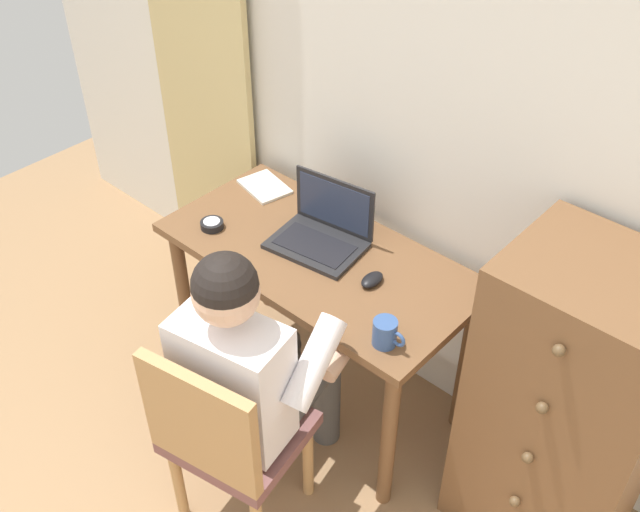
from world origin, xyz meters
TOP-DOWN VIEW (x-y plane):
  - wall_back at (0.00, 2.20)m, footprint 4.80×0.05m
  - curtain_panel at (-1.25, 2.13)m, footprint 0.60×0.03m
  - desk at (-0.30, 1.83)m, footprint 1.21×0.60m
  - dresser at (0.70, 1.91)m, footprint 0.54×0.49m
  - chair at (-0.10, 1.16)m, footprint 0.49×0.47m
  - person_seated at (-0.13, 1.34)m, footprint 0.60×0.64m
  - laptop at (-0.33, 1.89)m, footprint 0.37×0.30m
  - computer_mouse at (-0.04, 1.83)m, footprint 0.06×0.10m
  - desk_clock at (-0.71, 1.67)m, footprint 0.09×0.09m
  - notebook_pad at (-0.76, 2.01)m, footprint 0.24×0.19m
  - coffee_mug at (0.18, 1.63)m, footprint 0.12×0.08m

SIDE VIEW (x-z plane):
  - chair at x=-0.10m, z-range 0.05..0.91m
  - dresser at x=0.70m, z-range 0.00..1.16m
  - desk at x=-0.30m, z-range 0.26..1.00m
  - person_seated at x=-0.13m, z-range 0.07..1.25m
  - notebook_pad at x=-0.76m, z-range 0.74..0.76m
  - desk_clock at x=-0.71m, z-range 0.74..0.77m
  - computer_mouse at x=-0.04m, z-range 0.74..0.78m
  - coffee_mug at x=0.18m, z-range 0.74..0.84m
  - laptop at x=-0.33m, z-range 0.68..0.91m
  - curtain_panel at x=-1.25m, z-range 0.00..2.18m
  - wall_back at x=0.00m, z-range 0.00..2.50m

